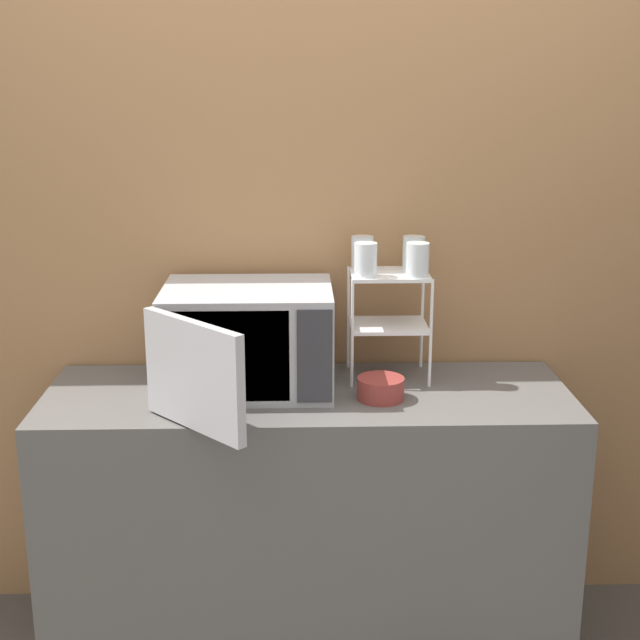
{
  "coord_description": "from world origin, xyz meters",
  "views": [
    {
      "loc": [
        -0.04,
        -2.33,
        1.84
      ],
      "look_at": [
        0.04,
        0.32,
        1.11
      ],
      "focal_mm": 50.0,
      "sensor_mm": 36.0,
      "label": 1
    }
  ],
  "objects": [
    {
      "name": "bowl",
      "position": [
        0.22,
        0.22,
        0.92
      ],
      "size": [
        0.14,
        0.14,
        0.07
      ],
      "color": "maroon",
      "rests_on": "counter"
    },
    {
      "name": "glass_front_left",
      "position": [
        0.18,
        0.38,
        1.29
      ],
      "size": [
        0.07,
        0.07,
        0.11
      ],
      "color": "silver",
      "rests_on": "dish_rack"
    },
    {
      "name": "microwave",
      "position": [
        -0.19,
        0.33,
        1.05
      ],
      "size": [
        0.55,
        0.71,
        0.32
      ],
      "color": "#ADADB2",
      "rests_on": "counter"
    },
    {
      "name": "counter",
      "position": [
        0.0,
        0.29,
        0.44
      ],
      "size": [
        1.64,
        0.57,
        0.88
      ],
      "color": "#595654",
      "rests_on": "ground_plane"
    },
    {
      "name": "glass_back_left",
      "position": [
        0.18,
        0.49,
        1.29
      ],
      "size": [
        0.07,
        0.07,
        0.11
      ],
      "color": "silver",
      "rests_on": "dish_rack"
    },
    {
      "name": "glass_back_right",
      "position": [
        0.35,
        0.48,
        1.29
      ],
      "size": [
        0.07,
        0.07,
        0.11
      ],
      "color": "silver",
      "rests_on": "dish_rack"
    },
    {
      "name": "dish_rack",
      "position": [
        0.26,
        0.43,
        1.13
      ],
      "size": [
        0.26,
        0.21,
        0.35
      ],
      "color": "white",
      "rests_on": "counter"
    },
    {
      "name": "glass_front_right",
      "position": [
        0.34,
        0.37,
        1.29
      ],
      "size": [
        0.07,
        0.07,
        0.11
      ],
      "color": "silver",
      "rests_on": "dish_rack"
    },
    {
      "name": "wall_back",
      "position": [
        0.0,
        0.61,
        1.3
      ],
      "size": [
        8.0,
        0.06,
        2.6
      ],
      "color": "#9E7047",
      "rests_on": "ground_plane"
    }
  ]
}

